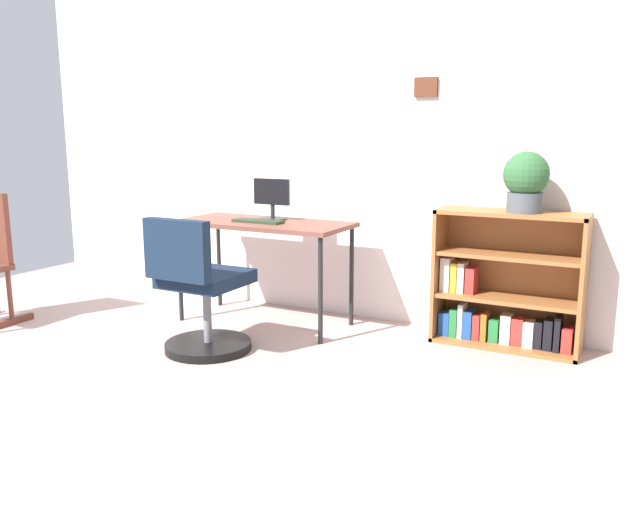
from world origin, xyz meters
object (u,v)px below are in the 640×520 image
at_px(keyboard, 258,221).
at_px(office_chair, 200,296).
at_px(bookshelf_low, 505,288).
at_px(potted_plant_on_shelf, 526,180).
at_px(monitor, 272,200).
at_px(desk, 264,230).

relative_size(keyboard, office_chair, 0.42).
height_order(bookshelf_low, potted_plant_on_shelf, potted_plant_on_shelf).
bearing_deg(keyboard, bookshelf_low, 13.21).
xyz_separation_m(monitor, keyboard, (-0.01, -0.16, -0.13)).
xyz_separation_m(keyboard, office_chair, (0.01, -0.64, -0.37)).
bearing_deg(desk, monitor, 83.40).
bearing_deg(potted_plant_on_shelf, bookshelf_low, 151.09).
height_order(desk, potted_plant_on_shelf, potted_plant_on_shelf).
bearing_deg(bookshelf_low, office_chair, -147.00).
distance_m(monitor, bookshelf_low, 1.63).
bearing_deg(bookshelf_low, monitor, -172.31).
height_order(monitor, keyboard, monitor).
distance_m(keyboard, office_chair, 0.74).
relative_size(desk, monitor, 4.21).
relative_size(keyboard, bookshelf_low, 0.40).
bearing_deg(keyboard, desk, 87.74).
distance_m(desk, office_chair, 0.77).
bearing_deg(monitor, office_chair, -90.58).
height_order(desk, office_chair, office_chair).
distance_m(monitor, potted_plant_on_shelf, 1.65).
relative_size(keyboard, potted_plant_on_shelf, 0.99).
height_order(desk, keyboard, keyboard).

